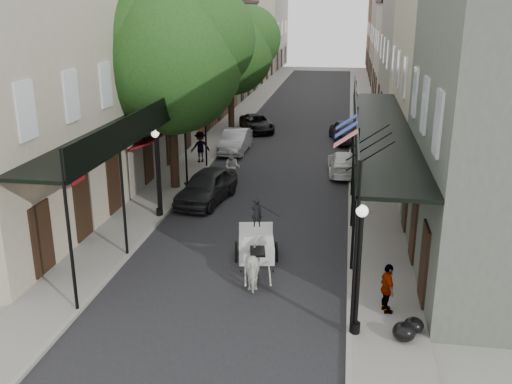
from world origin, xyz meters
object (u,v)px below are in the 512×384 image
at_px(lamppost_right_far, 355,122).
at_px(car_left_near, 207,186).
at_px(tree_far, 236,48).
at_px(pedestrian_sidewalk_right, 387,288).
at_px(tree_near, 179,55).
at_px(pedestrian_walking, 232,167).
at_px(lamppost_left, 157,172).
at_px(car_left_mid, 235,141).
at_px(carriage, 256,230).
at_px(car_right_near, 344,163).
at_px(car_left_far, 257,123).
at_px(car_right_far, 346,130).
at_px(horse, 258,263).
at_px(pedestrian_sidewalk_left, 200,147).
at_px(lamppost_right_near, 359,269).

distance_m(lamppost_right_far, car_left_near, 11.81).
distance_m(tree_far, pedestrian_sidewalk_right, 27.03).
height_order(tree_near, pedestrian_walking, tree_near).
distance_m(lamppost_left, car_left_mid, 11.92).
height_order(lamppost_right_far, carriage, lamppost_right_far).
bearing_deg(pedestrian_sidewalk_right, car_right_near, -10.31).
bearing_deg(car_left_far, car_right_far, -39.10).
xyz_separation_m(tree_near, horse, (5.18, -9.51, -5.76)).
bearing_deg(tree_near, horse, -61.42).
bearing_deg(lamppost_left, tree_far, 90.46).
bearing_deg(car_left_mid, pedestrian_sidewalk_left, -115.34).
bearing_deg(lamppost_right_near, carriage, 125.70).
relative_size(carriage, car_right_far, 0.54).
distance_m(carriage, car_left_mid, 15.35).
distance_m(lamppost_left, lamppost_right_far, 14.53).
height_order(lamppost_left, car_left_near, lamppost_left).
bearing_deg(car_left_mid, lamppost_left, -94.77).
xyz_separation_m(lamppost_right_near, car_right_far, (-0.50, 23.71, -1.28)).
bearing_deg(pedestrian_sidewalk_left, car_left_near, 75.88).
bearing_deg(tree_near, car_left_far, 84.03).
xyz_separation_m(lamppost_left, pedestrian_sidewalk_left, (-0.44, 8.77, -1.05)).
xyz_separation_m(tree_far, pedestrian_sidewalk_right, (9.25, -24.91, -4.96)).
distance_m(pedestrian_walking, car_left_mid, 6.54).
xyz_separation_m(lamppost_left, carriage, (4.68, -3.09, -1.10)).
xyz_separation_m(lamppost_right_near, car_left_far, (-6.85, 26.00, -1.45)).
height_order(pedestrian_walking, car_right_far, pedestrian_walking).
bearing_deg(lamppost_left, car_left_mid, 85.16).
bearing_deg(carriage, horse, -90.00).
height_order(car_left_far, car_right_far, car_right_far).
height_order(horse, car_right_near, horse).
bearing_deg(pedestrian_walking, car_left_mid, 101.81).
relative_size(pedestrian_sidewalk_left, car_right_near, 0.42).
relative_size(lamppost_right_near, carriage, 1.52).
bearing_deg(horse, tree_far, -87.78).
height_order(lamppost_right_near, car_left_far, lamppost_right_near).
bearing_deg(pedestrian_sidewalk_left, car_right_far, -170.51).
bearing_deg(lamppost_left, car_left_far, 85.72).
bearing_deg(pedestrian_sidewalk_left, lamppost_left, 61.93).
distance_m(carriage, car_right_far, 19.05).
relative_size(tree_near, pedestrian_sidewalk_right, 6.35).
bearing_deg(lamppost_left, pedestrian_sidewalk_right, -36.50).
height_order(pedestrian_sidewalk_right, car_left_near, pedestrian_sidewalk_right).
distance_m(car_left_mid, car_right_near, 7.71).
height_order(tree_far, car_right_near, tree_far).
bearing_deg(carriage, tree_near, 112.97).
distance_m(pedestrian_sidewalk_right, car_right_near, 14.80).
relative_size(pedestrian_sidewalk_right, car_left_near, 0.34).
bearing_deg(pedestrian_sidewalk_left, carriage, 82.37).
xyz_separation_m(horse, car_left_far, (-3.73, 23.33, -0.13)).
bearing_deg(tree_far, car_left_mid, -79.83).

